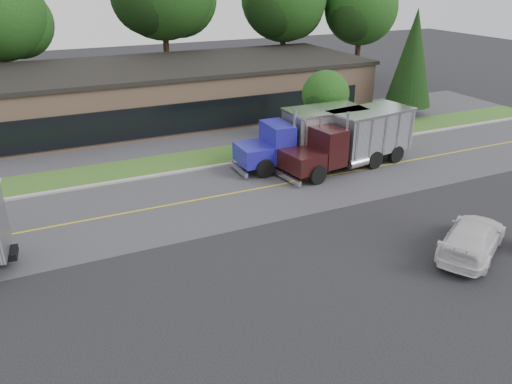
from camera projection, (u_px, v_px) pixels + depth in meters
ground at (307, 281)px, 19.62m from camera, size 140.00×140.00×0.00m
road at (224, 195)px, 27.09m from camera, size 60.00×8.00×0.02m
center_line at (224, 195)px, 27.09m from camera, size 60.00×0.12×0.01m
curb at (199, 170)px, 30.57m from camera, size 60.00×0.30×0.12m
grass_verge at (190, 160)px, 32.06m from camera, size 60.00×3.40×0.03m
far_parking at (169, 138)px, 36.21m from camera, size 60.00×7.00×0.02m
strip_mall at (171, 92)px, 41.14m from camera, size 32.00×12.00×4.00m
tree_far_d at (284, 2)px, 49.87m from camera, size 9.09×8.56×12.97m
tree_far_e at (361, 11)px, 51.66m from camera, size 7.99×7.52×11.40m
evergreen_right at (412, 58)px, 40.27m from camera, size 3.77×3.77×8.56m
tree_verge at (326, 96)px, 34.65m from camera, size 3.48×3.28×4.97m
dump_truck_blue at (308, 135)px, 30.96m from camera, size 8.35×2.69×3.36m
dump_truck_maroon at (355, 137)px, 30.55m from camera, size 9.21×3.82×3.36m
rally_car at (472, 238)px, 21.30m from camera, size 5.44×4.39×1.48m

